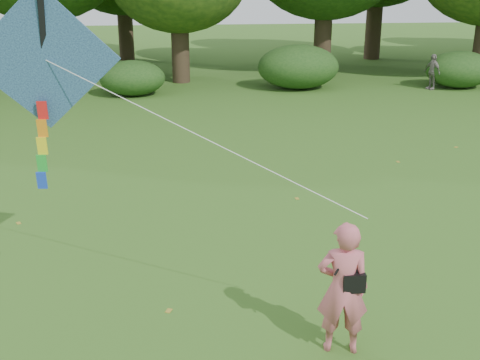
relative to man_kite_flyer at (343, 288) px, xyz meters
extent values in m
plane|color=#265114|center=(0.06, 0.82, -0.94)|extent=(100.00, 100.00, 0.00)
imported|color=#C75D68|center=(0.00, 0.00, 0.00)|extent=(0.75, 0.55, 1.88)
imported|color=gray|center=(8.73, 17.94, -0.19)|extent=(0.66, 0.96, 1.51)
cube|color=black|center=(0.12, -0.03, 0.11)|extent=(0.30, 0.20, 0.26)
cylinder|color=black|center=(0.00, -0.04, 0.48)|extent=(0.33, 0.14, 0.47)
cube|color=#285FAE|center=(-3.88, 1.68, 2.81)|extent=(2.04, 0.45, 2.02)
cube|color=black|center=(-3.88, 1.71, 2.81)|extent=(0.27, 0.59, 1.82)
cylinder|color=white|center=(-1.81, 0.82, 1.90)|extent=(4.13, 1.74, 1.82)
cube|color=red|center=(-3.98, 1.70, 2.10)|extent=(0.14, 0.06, 0.26)
cube|color=orange|center=(-4.01, 1.70, 1.84)|extent=(0.14, 0.06, 0.26)
cube|color=yellow|center=(-4.04, 1.70, 1.58)|extent=(0.14, 0.06, 0.26)
cube|color=green|center=(-4.07, 1.70, 1.32)|extent=(0.14, 0.06, 0.26)
cube|color=blue|center=(-4.10, 1.70, 1.06)|extent=(0.14, 0.06, 0.26)
cylinder|color=#3A2D1E|center=(-7.94, 21.82, 0.99)|extent=(0.88, 0.88, 3.85)
cylinder|color=#3A2D1E|center=(-1.94, 20.82, 0.64)|extent=(0.80, 0.80, 3.15)
cylinder|color=#3A2D1E|center=(5.06, 22.82, 0.90)|extent=(0.86, 0.86, 3.67)
cylinder|color=#3A2D1E|center=(-4.94, 28.32, 0.81)|extent=(0.84, 0.84, 3.50)
cylinder|color=#3A2D1E|center=(9.06, 27.32, 1.07)|extent=(0.90, 0.90, 4.02)
ellipsoid|color=#264919|center=(-3.94, 17.92, -0.23)|extent=(2.66, 2.09, 1.42)
ellipsoid|color=#264919|center=(3.06, 18.72, 0.00)|extent=(3.50, 2.75, 1.88)
ellipsoid|color=#264919|center=(10.06, 18.22, -0.15)|extent=(2.94, 2.31, 1.58)
cube|color=olive|center=(3.74, 8.09, -0.93)|extent=(0.09, 0.12, 0.01)
cube|color=olive|center=(5.91, 9.27, -0.93)|extent=(0.14, 0.14, 0.01)
cube|color=olive|center=(0.51, 5.66, -0.93)|extent=(0.09, 0.13, 0.01)
cube|color=olive|center=(-2.33, 1.20, -0.93)|extent=(0.12, 0.14, 0.01)
cube|color=olive|center=(-5.41, 4.87, -0.93)|extent=(0.13, 0.14, 0.01)
camera|label=1|loc=(-2.06, -6.81, 3.97)|focal=45.00mm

